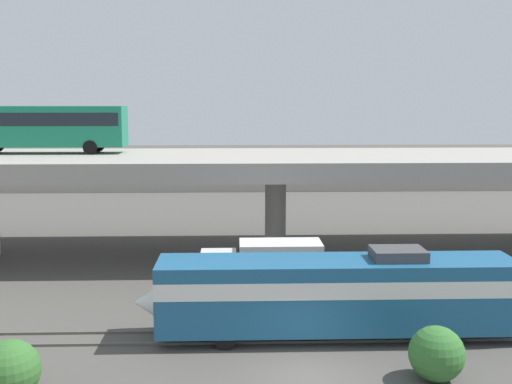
% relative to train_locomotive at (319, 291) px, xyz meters
% --- Properties ---
extents(ground_plane, '(260.00, 260.00, 0.00)m').
position_rel_train_locomotive_xyz_m(ground_plane, '(-0.97, -4.00, -2.19)').
color(ground_plane, '#4C4944').
extents(rail_strip_near, '(110.00, 0.12, 0.12)m').
position_rel_train_locomotive_xyz_m(rail_strip_near, '(-0.97, -0.71, -2.13)').
color(rail_strip_near, '#59544C').
rests_on(rail_strip_near, ground_plane).
extents(rail_strip_far, '(110.00, 0.12, 0.12)m').
position_rel_train_locomotive_xyz_m(rail_strip_far, '(-0.97, 0.71, -2.13)').
color(rail_strip_far, '#59544C').
rests_on(rail_strip_far, ground_plane).
extents(train_locomotive, '(17.53, 3.04, 4.18)m').
position_rel_train_locomotive_xyz_m(train_locomotive, '(0.00, 0.00, 0.00)').
color(train_locomotive, '#1E5984').
rests_on(train_locomotive, ground_plane).
extents(highway_overpass, '(96.00, 12.34, 7.11)m').
position_rel_train_locomotive_xyz_m(highway_overpass, '(-0.97, 16.00, 4.13)').
color(highway_overpass, '#9E998E').
rests_on(highway_overpass, ground_plane).
extents(transit_bus_on_overpass, '(12.00, 2.68, 3.40)m').
position_rel_train_locomotive_xyz_m(transit_bus_on_overpass, '(-17.84, 17.75, 6.98)').
color(transit_bus_on_overpass, '#197A56').
rests_on(transit_bus_on_overpass, highway_overpass).
extents(service_truck_west, '(6.80, 2.46, 3.04)m').
position_rel_train_locomotive_xyz_m(service_truck_west, '(-2.18, 6.38, -0.55)').
color(service_truck_west, silver).
rests_on(service_truck_west, ground_plane).
extents(pier_parking_lot, '(76.00, 10.35, 1.20)m').
position_rel_train_locomotive_xyz_m(pier_parking_lot, '(-0.97, 51.00, -1.59)').
color(pier_parking_lot, '#9E998E').
rests_on(pier_parking_lot, ground_plane).
extents(parked_car_0, '(4.55, 1.90, 1.50)m').
position_rel_train_locomotive_xyz_m(parked_car_0, '(-4.51, 51.24, -0.22)').
color(parked_car_0, '#9E998C').
rests_on(parked_car_0, pier_parking_lot).
extents(parked_car_1, '(4.64, 1.90, 1.50)m').
position_rel_train_locomotive_xyz_m(parked_car_1, '(24.41, 51.90, -0.22)').
color(parked_car_1, '#515459').
rests_on(parked_car_1, pier_parking_lot).
extents(parked_car_2, '(4.25, 1.98, 1.50)m').
position_rel_train_locomotive_xyz_m(parked_car_2, '(0.28, 49.81, -0.22)').
color(parked_car_2, navy).
rests_on(parked_car_2, pier_parking_lot).
extents(parked_car_3, '(4.67, 1.91, 1.50)m').
position_rel_train_locomotive_xyz_m(parked_car_3, '(17.25, 49.24, -0.22)').
color(parked_car_3, silver).
rests_on(parked_car_3, pier_parking_lot).
extents(parked_car_4, '(4.52, 1.83, 1.50)m').
position_rel_train_locomotive_xyz_m(parked_car_4, '(0.97, 52.46, -0.22)').
color(parked_car_4, black).
rests_on(parked_car_4, pier_parking_lot).
extents(harbor_water, '(140.00, 36.00, 0.01)m').
position_rel_train_locomotive_xyz_m(harbor_water, '(-0.97, 74.00, -2.19)').
color(harbor_water, '#385B7A').
rests_on(harbor_water, ground_plane).
extents(shrub_left, '(2.26, 2.26, 2.26)m').
position_rel_train_locomotive_xyz_m(shrub_left, '(-12.07, -5.64, -1.06)').
color(shrub_left, '#356A2D').
rests_on(shrub_left, ground_plane).
extents(shrub_right, '(2.18, 2.18, 2.18)m').
position_rel_train_locomotive_xyz_m(shrub_right, '(4.01, -4.59, -1.10)').
color(shrub_right, '#346E30').
rests_on(shrub_right, ground_plane).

